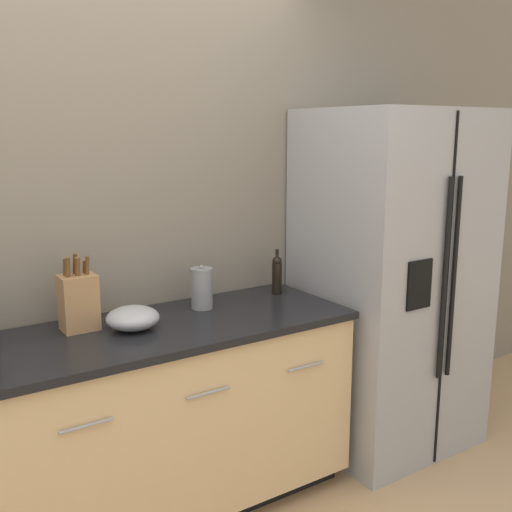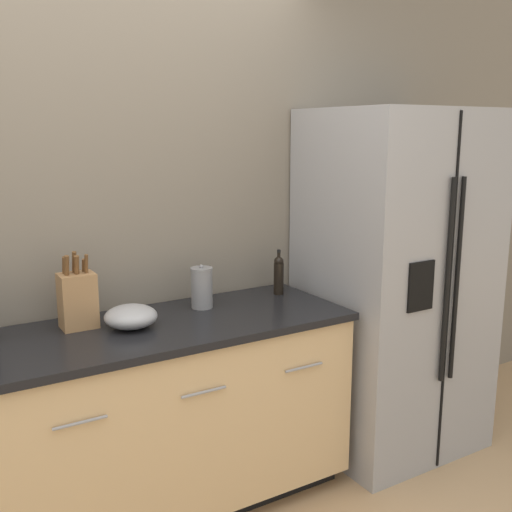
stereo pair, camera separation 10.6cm
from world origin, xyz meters
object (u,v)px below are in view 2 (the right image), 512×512
Objects in this scene: oil_bottle at (279,274)px; steel_canister at (202,288)px; knife_block at (78,299)px; mixing_bowl at (131,317)px; refrigerator at (395,283)px.

oil_bottle is 1.11× the size of steel_canister.
mixing_bowl is at bearing -31.70° from knife_block.
mixing_bowl is at bearing 177.15° from refrigerator.
oil_bottle is at bearing 0.22° from knife_block.
steel_canister is at bearing -0.82° from knife_block.
steel_canister is (-0.45, -0.01, -0.01)m from oil_bottle.
refrigerator is 7.87× the size of oil_bottle.
mixing_bowl is at bearing -164.42° from steel_canister.
refrigerator is 1.47m from mixing_bowl.
steel_canister is 0.94× the size of mixing_bowl.
knife_block reaches higher than steel_canister.
knife_block is at bearing 179.18° from steel_canister.
refrigerator is 0.67m from oil_bottle.
steel_canister reaches higher than mixing_bowl.
mixing_bowl is (-0.39, -0.11, -0.05)m from steel_canister.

